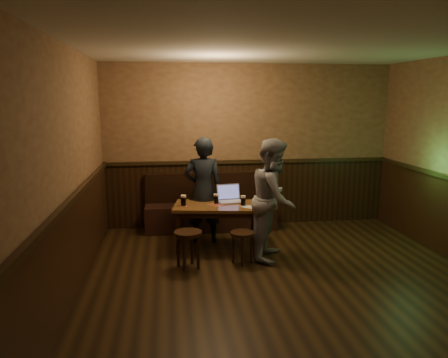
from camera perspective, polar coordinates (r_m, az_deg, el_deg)
name	(u,v)px	position (r m, az deg, el deg)	size (l,w,h in m)	color
room	(294,189)	(4.99, 9.10, -1.34)	(5.04, 6.04, 2.84)	black
bench	(210,211)	(7.49, -1.78, -4.23)	(2.20, 0.50, 0.95)	black
pub_table	(217,210)	(6.46, -0.92, -4.12)	(1.34, 0.89, 0.67)	brown
stool_left	(188,239)	(5.79, -4.73, -7.79)	(0.49, 0.49, 0.50)	black
stool_right	(242,238)	(5.95, 2.40, -7.74)	(0.37, 0.37, 0.44)	black
pint_left	(183,200)	(6.37, -5.32, -2.81)	(0.10, 0.10, 0.16)	#AB151F
pint_mid	(216,199)	(6.48, -1.03, -2.60)	(0.10, 0.10, 0.15)	#AB151F
pint_right	(243,201)	(6.37, 2.51, -2.83)	(0.10, 0.10, 0.15)	#AB151F
laptop	(230,197)	(6.62, 0.73, -2.40)	(0.40, 0.34, 0.26)	silver
menu	(249,207)	(6.31, 3.32, -3.65)	(0.22, 0.15, 0.00)	silver
person_suit	(203,190)	(6.73, -2.74, -1.45)	(0.60, 0.39, 1.64)	black
person_grey	(274,199)	(6.09, 6.54, -2.59)	(0.82, 0.64, 1.68)	gray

